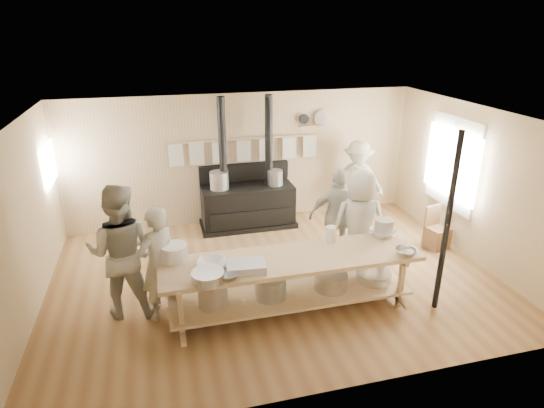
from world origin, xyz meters
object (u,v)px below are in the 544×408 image
Objects in this scene: cook_right at (338,216)px; cook_by_window at (357,180)px; cook_left at (121,251)px; chair at (436,235)px; roasting_pan at (246,267)px; cook_center at (359,224)px; prep_table at (291,278)px; stove at (247,202)px; cook_far_left at (158,263)px.

cook_by_window reaches higher than cook_right.
cook_by_window is at bearing -141.84° from cook_left.
chair is 1.54× the size of roasting_pan.
cook_center reaches higher than chair.
cook_left reaches higher than cook_right.
cook_by_window is 3.32× the size of roasting_pan.
prep_table is at bearing -171.88° from chair.
cook_left is 1.16× the size of cook_right.
cook_left is 1.15× the size of cook_by_window.
chair is (3.15, -1.79, -0.29)m from stove.
roasting_pan is at bearing -172.82° from chair.
cook_by_window is at bearing 45.94° from roasting_pan.
roasting_pan reaches higher than chair.
cook_left is 3.51m from cook_right.
roasting_pan is (-2.01, -0.92, 0.02)m from cook_center.
stove is at bearing -51.26° from cook_center.
stove is 3.02m from prep_table.
cook_left reaches higher than cook_by_window.
cook_left is 5.07m from cook_by_window.
stove is at bearing 89.96° from prep_table.
stove is 1.36× the size of cook_left.
cook_left reaches higher than roasting_pan.
cook_right is 1.96m from cook_by_window.
roasting_pan is (-1.86, -1.41, 0.08)m from cook_right.
prep_table is 0.79m from roasting_pan.
stove is 0.72× the size of prep_table.
cook_by_window reaches higher than chair.
roasting_pan is (-0.67, -3.21, 0.38)m from stove.
cook_right is (3.44, 0.67, -0.13)m from cook_left.
prep_table is 1.83m from cook_far_left.
cook_far_left is 0.54m from cook_left.
cook_center is at bearing -59.59° from stove.
cook_by_window is at bearing -106.50° from cook_right.
prep_table is 1.88× the size of cook_left.
roasting_pan is at bearing -101.79° from stove.
prep_table is at bearing 36.91° from cook_center.
cook_left is (-0.48, 0.21, 0.14)m from cook_far_left.
cook_left is at bearing -132.39° from stove.
stove is 2.18m from cook_right.
prep_table is 2.35m from cook_left.
prep_table is at bearing -90.04° from stove.
cook_by_window is at bearing 175.93° from cook_far_left.
cook_far_left reaches higher than chair.
prep_table is 2.17× the size of cook_by_window.
cook_left reaches higher than chair.
prep_table is at bearing 133.08° from cook_far_left.
cook_center is 1.07× the size of cook_right.
cook_far_left is at bearing -122.11° from cook_by_window.
cook_center is at bearing 151.21° from cook_far_left.
cook_center is (1.34, 0.73, 0.37)m from prep_table.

